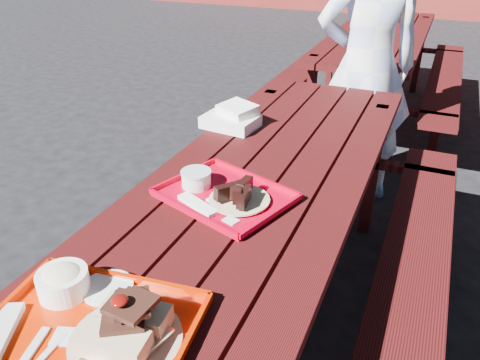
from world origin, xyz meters
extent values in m
plane|color=black|center=(0.00, 0.00, 0.00)|extent=(60.00, 60.00, 0.00)
cube|color=#3E0C0C|center=(-0.30, 0.00, 0.73)|extent=(0.14, 2.40, 0.04)
cube|color=#3E0C0C|center=(-0.15, 0.00, 0.73)|extent=(0.14, 2.40, 0.04)
cube|color=#3E0C0C|center=(0.00, 0.00, 0.73)|extent=(0.14, 2.40, 0.04)
cube|color=#3E0C0C|center=(0.15, 0.00, 0.73)|extent=(0.14, 2.40, 0.04)
cube|color=#3E0C0C|center=(0.30, 0.00, 0.73)|extent=(0.14, 2.40, 0.04)
cube|color=#3E0C0C|center=(-0.58, 0.00, 0.43)|extent=(0.25, 2.40, 0.04)
cube|color=#3E0C0C|center=(-0.58, 0.84, 0.21)|extent=(0.06, 0.06, 0.42)
cube|color=#3E0C0C|center=(0.58, 0.00, 0.43)|extent=(0.25, 2.40, 0.04)
cube|color=#3E0C0C|center=(0.58, 0.84, 0.21)|extent=(0.06, 0.06, 0.42)
cube|color=#3E0C0C|center=(-0.30, 0.96, 0.38)|extent=(0.06, 0.06, 0.75)
cube|color=#3E0C0C|center=(0.30, 0.96, 0.38)|extent=(0.06, 0.06, 0.75)
cube|color=#3E0C0C|center=(0.00, 0.96, 0.43)|extent=(1.40, 0.06, 0.04)
cube|color=#3E0C0C|center=(-0.30, 2.80, 0.73)|extent=(0.14, 2.40, 0.04)
cube|color=#3E0C0C|center=(-0.15, 2.80, 0.73)|extent=(0.14, 2.40, 0.04)
cube|color=#3E0C0C|center=(0.00, 2.80, 0.73)|extent=(0.14, 2.40, 0.04)
cube|color=#3E0C0C|center=(0.15, 2.80, 0.73)|extent=(0.14, 2.40, 0.04)
cube|color=#3E0C0C|center=(0.30, 2.80, 0.73)|extent=(0.14, 2.40, 0.04)
cube|color=#3E0C0C|center=(-0.58, 2.80, 0.43)|extent=(0.25, 2.40, 0.04)
cube|color=#3E0C0C|center=(-0.58, 1.96, 0.21)|extent=(0.06, 0.06, 0.42)
cube|color=#3E0C0C|center=(-0.58, 3.64, 0.21)|extent=(0.06, 0.06, 0.42)
cube|color=#3E0C0C|center=(0.58, 2.80, 0.43)|extent=(0.25, 2.40, 0.04)
cube|color=#3E0C0C|center=(0.58, 1.96, 0.21)|extent=(0.06, 0.06, 0.42)
cube|color=#3E0C0C|center=(0.58, 3.64, 0.21)|extent=(0.06, 0.06, 0.42)
cube|color=#3E0C0C|center=(-0.30, 1.84, 0.38)|extent=(0.06, 0.06, 0.75)
cube|color=#3E0C0C|center=(0.30, 1.84, 0.38)|extent=(0.06, 0.06, 0.75)
cube|color=#3E0C0C|center=(-0.30, 3.76, 0.38)|extent=(0.06, 0.06, 0.75)
cube|color=#3E0C0C|center=(0.30, 3.76, 0.38)|extent=(0.06, 0.06, 0.75)
cube|color=#3E0C0C|center=(0.00, 1.84, 0.43)|extent=(1.40, 0.06, 0.04)
cube|color=#3E0C0C|center=(0.00, 3.76, 0.43)|extent=(1.40, 0.06, 0.04)
cube|color=#C22000|center=(-0.07, -0.83, 0.76)|extent=(0.49, 0.40, 0.01)
cube|color=#C22000|center=(-0.09, -0.65, 0.77)|extent=(0.45, 0.07, 0.02)
cube|color=#C22000|center=(0.15, -0.80, 0.77)|extent=(0.05, 0.35, 0.02)
cube|color=#C22000|center=(-0.30, -0.85, 0.77)|extent=(0.05, 0.35, 0.02)
cylinder|color=tan|center=(0.02, -0.81, 0.77)|extent=(0.25, 0.25, 0.01)
cube|color=#D0B28A|center=(0.02, -0.86, 0.80)|extent=(0.16, 0.09, 0.05)
cube|color=#D0B28A|center=(0.02, -0.77, 0.80)|extent=(0.16, 0.09, 0.05)
ellipsoid|color=#5B0906|center=(0.02, -0.81, 0.89)|extent=(0.04, 0.04, 0.01)
cylinder|color=white|center=(-0.21, -0.75, 0.79)|extent=(0.12, 0.12, 0.06)
ellipsoid|color=beige|center=(-0.21, -0.75, 0.81)|extent=(0.10, 0.10, 0.05)
cylinder|color=white|center=(-0.12, -0.70, 0.77)|extent=(0.13, 0.13, 0.01)
cube|color=silver|center=(-0.14, -0.94, 0.77)|extent=(0.06, 0.16, 0.01)
cube|color=silver|center=(-0.11, -0.86, 0.76)|extent=(0.07, 0.07, 0.00)
cube|color=#B6001B|center=(-0.05, -0.17, 0.76)|extent=(0.47, 0.42, 0.01)
cube|color=#B6001B|center=(0.00, -0.02, 0.77)|extent=(0.38, 0.13, 0.02)
cube|color=#B6001B|center=(-0.09, -0.32, 0.77)|extent=(0.38, 0.13, 0.02)
cube|color=#B6001B|center=(0.14, -0.23, 0.77)|extent=(0.11, 0.30, 0.02)
cube|color=#B6001B|center=(-0.24, -0.11, 0.77)|extent=(0.11, 0.30, 0.02)
cube|color=white|center=(0.00, -0.18, 0.76)|extent=(0.17, 0.17, 0.01)
cylinder|color=#CDB68D|center=(0.01, -0.19, 0.77)|extent=(0.20, 0.20, 0.01)
cylinder|color=silver|center=(-0.16, -0.15, 0.79)|extent=(0.10, 0.10, 0.05)
cylinder|color=silver|center=(-0.16, -0.15, 0.81)|extent=(0.11, 0.11, 0.01)
cube|color=white|center=(-0.10, -0.27, 0.77)|extent=(0.17, 0.10, 0.01)
cube|color=silver|center=(0.03, -0.30, 0.76)|extent=(0.05, 0.05, 0.00)
cube|color=white|center=(-0.29, 0.41, 0.78)|extent=(0.25, 0.19, 0.05)
cube|color=white|center=(-0.27, 0.44, 0.82)|extent=(0.20, 0.18, 0.04)
imported|color=#B8CCFF|center=(0.14, 1.37, 0.83)|extent=(0.71, 0.61, 1.66)
camera|label=1|loc=(0.53, -1.38, 1.55)|focal=35.00mm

